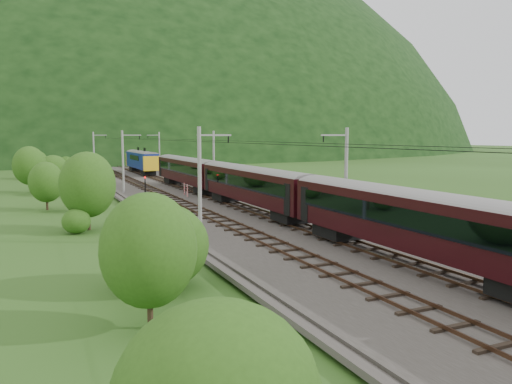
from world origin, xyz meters
name	(u,v)px	position (x,y,z in m)	size (l,w,h in m)	color
ground	(277,236)	(0.00, 0.00, 0.00)	(600.00, 600.00, 0.00)	#2B4916
railbed	(230,215)	(0.00, 10.00, 0.15)	(14.00, 220.00, 0.30)	#38332D
track_left	(206,214)	(-2.40, 10.00, 0.37)	(2.40, 220.00, 0.27)	brown
track_right	(253,211)	(2.40, 10.00, 0.37)	(2.40, 220.00, 0.27)	brown
catenary_left	(124,160)	(-6.12, 32.00, 4.50)	(2.54, 192.28, 8.00)	gray
catenary_right	(213,158)	(6.12, 32.00, 4.50)	(2.54, 192.28, 8.00)	gray
overhead_wires	(230,142)	(0.00, 10.00, 7.10)	(4.83, 198.00, 0.03)	black
mountain_main	(64,149)	(0.00, 260.00, 0.00)	(504.00, 360.00, 244.00)	black
train	(253,179)	(2.40, 10.11, 3.47)	(2.92, 116.38, 5.07)	black
hazard_post_near	(187,191)	(-0.01, 24.05, 1.04)	(0.16, 0.16, 1.48)	red
hazard_post_far	(184,189)	(0.36, 26.58, 1.03)	(0.16, 0.16, 1.46)	red
signal	(145,184)	(-3.95, 29.47, 1.58)	(0.24, 0.24, 2.18)	black
vegetation_left	(77,192)	(-13.32, 14.27, 2.54)	(11.61, 141.56, 6.40)	#2B5416
vegetation_right	(315,191)	(12.31, 14.93, 1.39)	(6.77, 109.07, 3.03)	#2B5416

